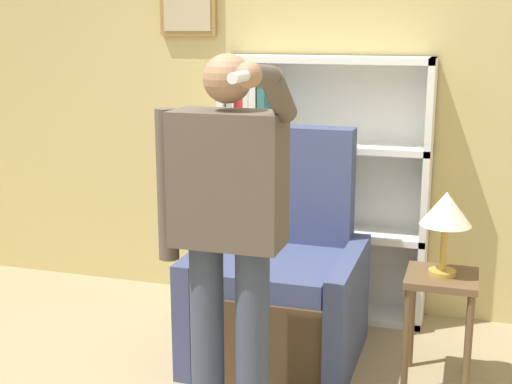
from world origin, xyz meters
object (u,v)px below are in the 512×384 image
at_px(bookcase, 302,190).
at_px(table_lamp, 446,212).
at_px(armchair, 281,288).
at_px(side_table, 440,300).
at_px(person_standing, 227,225).

xyz_separation_m(bookcase, table_lamp, (0.92, -0.77, 0.13)).
relative_size(armchair, side_table, 2.12).
distance_m(armchair, table_lamp, 1.02).
distance_m(bookcase, side_table, 1.25).
xyz_separation_m(armchair, table_lamp, (0.87, -0.10, 0.53)).
relative_size(bookcase, armchair, 1.30).
height_order(bookcase, table_lamp, bookcase).
distance_m(bookcase, armchair, 0.79).
xyz_separation_m(side_table, table_lamp, (-0.00, 0.00, 0.46)).
bearing_deg(side_table, armchair, 173.22).
height_order(bookcase, person_standing, person_standing).
bearing_deg(person_standing, table_lamp, 41.42).
height_order(person_standing, table_lamp, person_standing).
bearing_deg(armchair, side_table, -6.78).
bearing_deg(person_standing, bookcase, 91.70).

